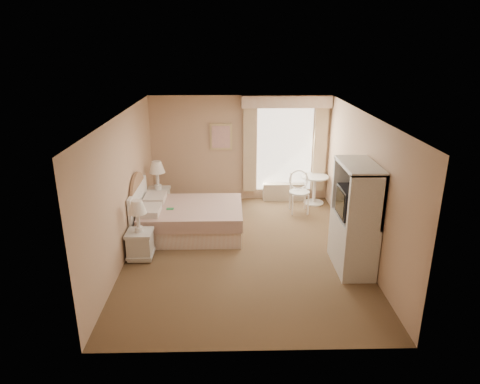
{
  "coord_description": "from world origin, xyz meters",
  "views": [
    {
      "loc": [
        -0.24,
        -7.12,
        3.65
      ],
      "look_at": [
        -0.06,
        0.3,
        1.03
      ],
      "focal_mm": 32.0,
      "sensor_mm": 36.0,
      "label": 1
    }
  ],
  "objects_px": {
    "nightstand_near": "(140,237)",
    "cafe_chair": "(299,188)",
    "round_table": "(315,185)",
    "armoire": "(354,226)",
    "bed": "(186,218)",
    "nightstand_far": "(159,194)"
  },
  "relations": [
    {
      "from": "nightstand_near",
      "to": "cafe_chair",
      "type": "height_order",
      "value": "nightstand_near"
    },
    {
      "from": "nightstand_far",
      "to": "round_table",
      "type": "bearing_deg",
      "value": 8.57
    },
    {
      "from": "nightstand_far",
      "to": "armoire",
      "type": "height_order",
      "value": "armoire"
    },
    {
      "from": "nightstand_far",
      "to": "cafe_chair",
      "type": "distance_m",
      "value": 3.14
    },
    {
      "from": "bed",
      "to": "round_table",
      "type": "height_order",
      "value": "bed"
    },
    {
      "from": "nightstand_far",
      "to": "round_table",
      "type": "relative_size",
      "value": 1.76
    },
    {
      "from": "nightstand_far",
      "to": "cafe_chair",
      "type": "relative_size",
      "value": 1.26
    },
    {
      "from": "round_table",
      "to": "cafe_chair",
      "type": "height_order",
      "value": "cafe_chair"
    },
    {
      "from": "nightstand_near",
      "to": "round_table",
      "type": "relative_size",
      "value": 1.61
    },
    {
      "from": "bed",
      "to": "armoire",
      "type": "relative_size",
      "value": 1.12
    },
    {
      "from": "bed",
      "to": "nightstand_near",
      "type": "height_order",
      "value": "bed"
    },
    {
      "from": "bed",
      "to": "nightstand_near",
      "type": "xyz_separation_m",
      "value": [
        -0.71,
        -1.03,
        0.08
      ]
    },
    {
      "from": "nightstand_near",
      "to": "round_table",
      "type": "height_order",
      "value": "nightstand_near"
    },
    {
      "from": "round_table",
      "to": "armoire",
      "type": "distance_m",
      "value": 3.09
    },
    {
      "from": "bed",
      "to": "cafe_chair",
      "type": "height_order",
      "value": "bed"
    },
    {
      "from": "cafe_chair",
      "to": "armoire",
      "type": "height_order",
      "value": "armoire"
    },
    {
      "from": "bed",
      "to": "armoire",
      "type": "bearing_deg",
      "value": -25.84
    },
    {
      "from": "cafe_chair",
      "to": "nightstand_near",
      "type": "bearing_deg",
      "value": -146.55
    },
    {
      "from": "bed",
      "to": "nightstand_near",
      "type": "relative_size",
      "value": 1.9
    },
    {
      "from": "bed",
      "to": "nightstand_far",
      "type": "distance_m",
      "value": 1.32
    },
    {
      "from": "round_table",
      "to": "cafe_chair",
      "type": "distance_m",
      "value": 0.68
    },
    {
      "from": "round_table",
      "to": "armoire",
      "type": "relative_size",
      "value": 0.37
    }
  ]
}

